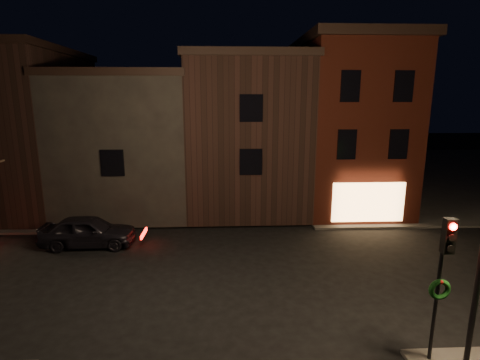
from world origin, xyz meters
name	(u,v)px	position (x,y,z in m)	size (l,w,h in m)	color
ground	(223,275)	(0.00, 0.00, 0.00)	(120.00, 120.00, 0.00)	black
sidewalk_far_right	(433,173)	(20.00, 20.00, 0.06)	(30.00, 30.00, 0.12)	#2D2B28
sidewalk_far_left	(3,176)	(-20.00, 20.00, 0.06)	(30.00, 30.00, 0.12)	#2D2B28
corner_building	(349,124)	(8.00, 9.47, 5.40)	(6.50, 8.50, 10.50)	#3F130B
row_building_a	(245,132)	(1.50, 10.50, 4.83)	(7.30, 10.30, 9.40)	black
row_building_b	(134,140)	(-5.75, 10.50, 4.33)	(7.80, 10.30, 8.40)	black
row_building_c	(18,129)	(-13.00, 10.50, 5.08)	(7.30, 10.30, 9.90)	black
traffic_signal	(443,269)	(5.60, -5.51, 2.81)	(0.58, 0.38, 4.05)	black
parked_car_a	(88,231)	(-6.50, 3.32, 0.76)	(1.78, 4.43, 1.51)	black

